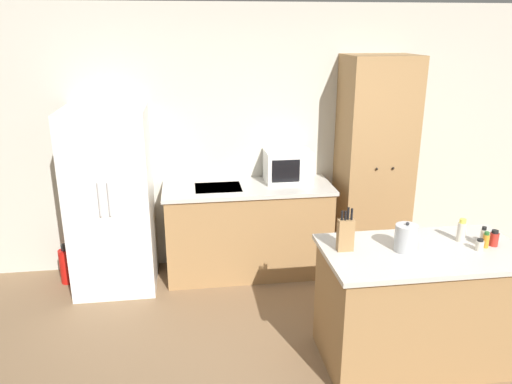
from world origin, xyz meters
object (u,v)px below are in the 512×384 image
spice_bottle_amber_oil (483,236)px  spice_bottle_pale_salt (494,238)px  pantry_cabinet (374,165)px  spice_bottle_tall_dark (480,245)px  kettle (406,238)px  spice_bottle_short_red (486,240)px  microwave (288,166)px  spice_bottle_green_herb (462,231)px  knife_block (346,234)px  refrigerator (111,200)px  fire_extinguisher (66,266)px

spice_bottle_amber_oil → spice_bottle_pale_salt: (0.06, -0.04, -0.01)m
pantry_cabinet → spice_bottle_tall_dark: size_ratio=24.93×
pantry_cabinet → kettle: bearing=-102.8°
spice_bottle_pale_salt → kettle: kettle is taller
pantry_cabinet → spice_bottle_amber_oil: bearing=-81.3°
spice_bottle_tall_dark → spice_bottle_short_red: bearing=30.5°
microwave → pantry_cabinet: bearing=-5.2°
spice_bottle_green_herb → spice_bottle_short_red: bearing=-46.9°
knife_block → spice_bottle_short_red: size_ratio=2.71×
microwave → refrigerator: bearing=-174.4°
fire_extinguisher → spice_bottle_tall_dark: bearing=-27.2°
knife_block → spice_bottle_tall_dark: knife_block is taller
spice_bottle_tall_dark → spice_bottle_amber_oil: spice_bottle_amber_oil is taller
spice_bottle_tall_dark → kettle: 0.52m
kettle → fire_extinguisher: (-2.69, 1.58, -0.81)m
microwave → spice_bottle_short_red: (1.08, -1.69, -0.12)m
microwave → fire_extinguisher: 2.37m
spice_bottle_tall_dark → fire_extinguisher: spice_bottle_tall_dark is taller
spice_bottle_tall_dark → fire_extinguisher: size_ratio=0.21×
spice_bottle_amber_oil → fire_extinguisher: size_ratio=0.33×
microwave → kettle: microwave is taller
fire_extinguisher → refrigerator: bearing=-8.6°
spice_bottle_short_red → kettle: kettle is taller
spice_bottle_short_red → spice_bottle_pale_salt: same height
knife_block → spice_bottle_amber_oil: knife_block is taller
pantry_cabinet → microwave: 0.86m
microwave → kettle: 1.74m
pantry_cabinet → spice_bottle_green_herb: bearing=-85.9°
refrigerator → knife_block: refrigerator is taller
microwave → spice_bottle_tall_dark: size_ratio=5.25×
refrigerator → spice_bottle_tall_dark: 3.13m
microwave → knife_block: size_ratio=1.41×
microwave → kettle: size_ratio=2.09×
pantry_cabinet → spice_bottle_green_herb: pantry_cabinet is taller
refrigerator → spice_bottle_pale_salt: refrigerator is taller
pantry_cabinet → spice_bottle_green_herb: size_ratio=12.31×
pantry_cabinet → spice_bottle_green_herb: (0.11, -1.49, -0.09)m
pantry_cabinet → kettle: 1.63m
spice_bottle_tall_dark → knife_block: bearing=171.8°
refrigerator → fire_extinguisher: 0.84m
spice_bottle_pale_salt → spice_bottle_tall_dark: bearing=-157.3°
spice_bottle_amber_oil → spice_bottle_green_herb: size_ratio=0.76×
refrigerator → kettle: refrigerator is taller
spice_bottle_short_red → kettle: bearing=177.3°
spice_bottle_green_herb → spice_bottle_pale_salt: (0.19, -0.11, -0.03)m
microwave → spice_bottle_green_herb: 1.85m
refrigerator → spice_bottle_tall_dark: (2.71, -1.57, 0.08)m
microwave → knife_block: bearing=-87.1°
spice_bottle_tall_dark → spice_bottle_short_red: 0.08m
knife_block → spice_bottle_tall_dark: bearing=-8.2°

